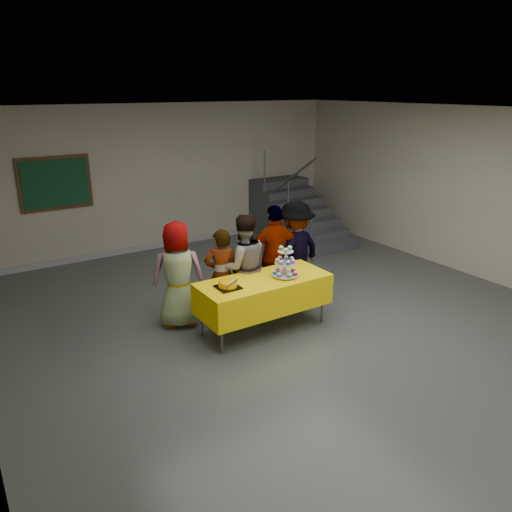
% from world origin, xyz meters
% --- Properties ---
extents(room_shell, '(10.00, 10.04, 3.02)m').
position_xyz_m(room_shell, '(0.00, 0.02, 2.13)').
color(room_shell, '#4C514C').
rests_on(room_shell, ground).
extents(bake_table, '(1.88, 0.78, 0.77)m').
position_xyz_m(bake_table, '(-0.44, 0.59, 0.56)').
color(bake_table, '#595960').
rests_on(bake_table, ground).
extents(cupcake_stand, '(0.38, 0.38, 0.44)m').
position_xyz_m(cupcake_stand, '(-0.13, 0.51, 0.94)').
color(cupcake_stand, silver).
rests_on(cupcake_stand, bake_table).
extents(bear_cake, '(0.32, 0.36, 0.12)m').
position_xyz_m(bear_cake, '(-1.02, 0.57, 0.83)').
color(bear_cake, black).
rests_on(bear_cake, bake_table).
extents(schoolchild_a, '(0.88, 0.73, 1.55)m').
position_xyz_m(schoolchild_a, '(-1.39, 1.37, 0.78)').
color(schoolchild_a, slate).
rests_on(schoolchild_a, ground).
extents(schoolchild_b, '(0.60, 0.51, 1.40)m').
position_xyz_m(schoolchild_b, '(-0.77, 1.20, 0.70)').
color(schoolchild_b, slate).
rests_on(schoolchild_b, ground).
extents(schoolchild_c, '(0.89, 0.77, 1.58)m').
position_xyz_m(schoolchild_c, '(-0.45, 1.13, 0.79)').
color(schoolchild_c, slate).
rests_on(schoolchild_c, ground).
extents(schoolchild_d, '(1.01, 0.63, 1.61)m').
position_xyz_m(schoolchild_d, '(0.20, 1.23, 0.80)').
color(schoolchild_d, slate).
rests_on(schoolchild_d, ground).
extents(schoolchild_e, '(1.15, 0.80, 1.62)m').
position_xyz_m(schoolchild_e, '(0.58, 1.23, 0.81)').
color(schoolchild_e, slate).
rests_on(schoolchild_e, ground).
extents(staircase, '(1.30, 2.40, 2.04)m').
position_xyz_m(staircase, '(2.70, 4.13, 0.49)').
color(staircase, '#424447').
rests_on(staircase, ground).
extents(noticeboard, '(1.30, 0.05, 1.00)m').
position_xyz_m(noticeboard, '(-2.20, 4.96, 1.60)').
color(noticeboard, '#472B16').
rests_on(noticeboard, ground).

